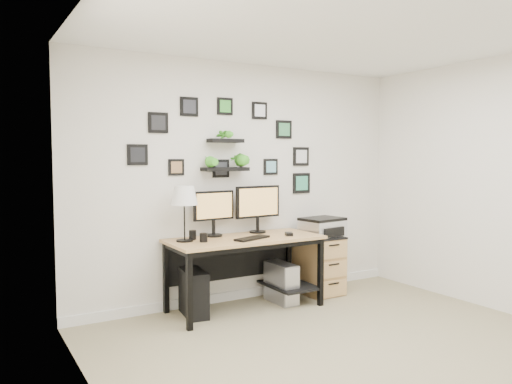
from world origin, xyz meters
TOP-DOWN VIEW (x-y plane):
  - room at (0.00, 1.98)m, footprint 4.00×4.00m
  - desk at (-0.18, 1.67)m, footprint 1.60×0.70m
  - monitor_left at (-0.46, 1.86)m, footprint 0.47×0.20m
  - monitor_right at (0.06, 1.84)m, footprint 0.56×0.19m
  - keyboard at (-0.21, 1.50)m, footprint 0.43×0.26m
  - mouse at (0.25, 1.51)m, footprint 0.11×0.13m
  - table_lamp at (-0.84, 1.73)m, footprint 0.27×0.27m
  - mug at (-0.70, 1.60)m, footprint 0.08×0.08m
  - pen_cup at (-0.73, 1.79)m, footprint 0.07×0.07m
  - pc_tower_black at (-0.76, 1.72)m, footprint 0.26×0.48m
  - pc_tower_grey at (0.24, 1.64)m, footprint 0.19×0.44m
  - file_cabinet at (0.82, 1.72)m, footprint 0.43×0.53m
  - printer at (0.85, 1.71)m, footprint 0.50×0.43m
  - wall_decor at (-0.23, 1.93)m, footprint 2.19×0.18m

SIDE VIEW (x-z plane):
  - room at x=0.00m, z-range -1.95..2.05m
  - pc_tower_grey at x=0.24m, z-range 0.00..0.43m
  - pc_tower_black at x=-0.76m, z-range 0.00..0.45m
  - file_cabinet at x=0.82m, z-range 0.00..0.67m
  - desk at x=-0.18m, z-range 0.25..1.00m
  - keyboard at x=-0.21m, z-range 0.75..0.77m
  - mouse at x=0.25m, z-range 0.75..0.78m
  - printer at x=0.85m, z-range 0.67..0.88m
  - mug at x=-0.70m, z-range 0.75..0.84m
  - pen_cup at x=-0.73m, z-range 0.75..0.84m
  - monitor_left at x=-0.46m, z-range 0.79..1.27m
  - monitor_right at x=0.06m, z-range 0.80..1.31m
  - table_lamp at x=-0.84m, z-range 0.92..1.46m
  - wall_decor at x=-0.23m, z-range 1.13..2.19m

